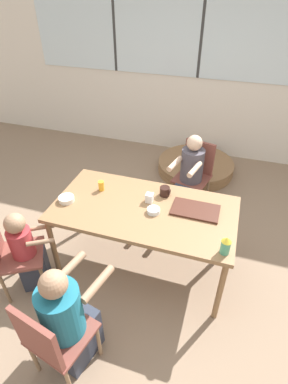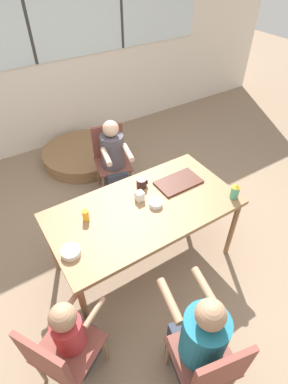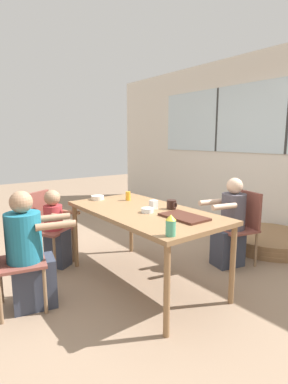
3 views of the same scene
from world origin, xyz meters
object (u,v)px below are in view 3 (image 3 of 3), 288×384
at_px(person_toddler, 56,231).
at_px(folded_table_stack, 268,240).
at_px(coffee_mug, 172,205).
at_px(bowl_cereal, 98,198).
at_px(chair_for_woman_green_shirt, 242,221).
at_px(sippy_cup, 171,225).
at_px(bowl_white_shallow, 147,210).
at_px(person_man_blue_shirt, 29,256).
at_px(milk_carton_small, 154,205).
at_px(chair_for_man_blue_shirt, 8,255).
at_px(chair_for_toddler, 44,222).
at_px(person_woman_green_shirt, 230,226).
at_px(juice_glass, 128,196).

height_order(person_toddler, folded_table_stack, person_toddler).
height_order(coffee_mug, bowl_cereal, coffee_mug).
xyz_separation_m(chair_for_woman_green_shirt, sippy_cup, (0.46, -1.54, 0.34)).
bearing_deg(bowl_white_shallow, coffee_mug, 83.46).
bearing_deg(sippy_cup, chair_for_woman_green_shirt, 106.71).
bearing_deg(folded_table_stack, person_toddler, -114.22).
distance_m(person_man_blue_shirt, milk_carton_small, 1.23).
distance_m(coffee_mug, bowl_cereal, 0.93).
bearing_deg(bowl_white_shallow, folded_table_stack, 87.15).
distance_m(sippy_cup, folded_table_stack, 2.48).
bearing_deg(person_toddler, chair_for_woman_green_shirt, 114.57).
xyz_separation_m(sippy_cup, bowl_white_shallow, (-0.65, 0.29, -0.06)).
distance_m(milk_carton_small, folded_table_stack, 2.01).
xyz_separation_m(chair_for_man_blue_shirt, person_man_blue_shirt, (0.04, 0.16, -0.04)).
bearing_deg(chair_for_toddler, folded_table_stack, 123.24).
relative_size(chair_for_toddler, bowl_white_shallow, 7.35).
bearing_deg(person_toddler, bowl_cereal, 123.14).
xyz_separation_m(chair_for_man_blue_shirt, folded_table_stack, (0.47, 3.19, -0.42)).
height_order(person_man_blue_shirt, person_toddler, person_man_blue_shirt).
relative_size(person_woman_green_shirt, milk_carton_small, 11.68).
xyz_separation_m(sippy_cup, bowl_cereal, (-1.47, 0.20, -0.06)).
xyz_separation_m(juice_glass, bowl_white_shallow, (0.58, -0.17, -0.03)).
relative_size(chair_for_woman_green_shirt, person_toddler, 0.96).
distance_m(chair_for_woman_green_shirt, sippy_cup, 1.64).
bearing_deg(chair_for_toddler, bowl_cereal, 115.17).
xyz_separation_m(person_woman_green_shirt, person_toddler, (-1.19, -1.61, -0.04)).
xyz_separation_m(chair_for_woman_green_shirt, bowl_cereal, (-1.01, -1.34, 0.28)).
bearing_deg(person_toddler, sippy_cup, 67.04).
height_order(chair_for_toddler, sippy_cup, sippy_cup).
height_order(person_woman_green_shirt, person_toddler, person_woman_green_shirt).
relative_size(person_woman_green_shirt, person_man_blue_shirt, 0.99).
xyz_separation_m(chair_for_toddler, person_woman_green_shirt, (1.32, 1.69, -0.04)).
height_order(person_toddler, juice_glass, person_toddler).
relative_size(chair_for_woman_green_shirt, person_woman_green_shirt, 0.83).
bearing_deg(juice_glass, person_toddler, -123.09).
height_order(person_toddler, bowl_white_shallow, person_toddler).
distance_m(person_toddler, bowl_white_shallow, 1.22).
bearing_deg(milk_carton_small, folded_table_stack, 84.49).
bearing_deg(juice_glass, person_woman_green_shirt, 51.27).
distance_m(person_toddler, bowl_cereal, 0.61).
bearing_deg(coffee_mug, person_woman_green_shirt, 81.68).
bearing_deg(chair_for_man_blue_shirt, folded_table_stack, 94.18).
relative_size(person_man_blue_shirt, bowl_cereal, 7.11).
height_order(coffee_mug, milk_carton_small, coffee_mug).
bearing_deg(person_man_blue_shirt, juice_glass, 114.35).
xyz_separation_m(chair_for_woman_green_shirt, chair_for_man_blue_shirt, (-0.56, -2.43, 0.00)).
xyz_separation_m(coffee_mug, bowl_white_shallow, (-0.03, -0.28, -0.02)).
relative_size(chair_for_toddler, juice_glass, 8.47).
bearing_deg(person_woman_green_shirt, folded_table_stack, -73.49).
bearing_deg(person_toddler, bowl_white_shallow, 85.99).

